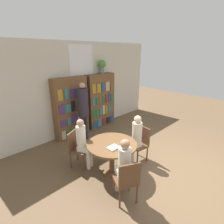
% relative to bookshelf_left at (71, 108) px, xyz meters
% --- Properties ---
extents(ground_plane, '(16.00, 16.00, 0.00)m').
position_rel_bookshelf_left_xyz_m(ground_plane, '(0.63, -3.23, -0.97)').
color(ground_plane, brown).
extents(wall_back, '(6.40, 0.07, 3.00)m').
position_rel_bookshelf_left_xyz_m(wall_back, '(0.63, 0.19, 0.54)').
color(wall_back, beige).
rests_on(wall_back, ground_plane).
extents(bookshelf_left, '(1.14, 0.34, 1.95)m').
position_rel_bookshelf_left_xyz_m(bookshelf_left, '(0.00, 0.00, 0.00)').
color(bookshelf_left, brown).
rests_on(bookshelf_left, ground_plane).
extents(bookshelf_right, '(1.14, 0.34, 1.95)m').
position_rel_bookshelf_left_xyz_m(bookshelf_right, '(1.26, 0.00, -0.00)').
color(bookshelf_right, brown).
rests_on(bookshelf_right, ground_plane).
extents(flower_vase, '(0.28, 0.28, 0.46)m').
position_rel_bookshelf_left_xyz_m(flower_vase, '(1.37, 0.00, 1.26)').
color(flower_vase, slate).
rests_on(flower_vase, bookshelf_right).
extents(reading_table, '(1.12, 1.12, 0.76)m').
position_rel_bookshelf_left_xyz_m(reading_table, '(-0.40, -2.27, -0.35)').
color(reading_table, brown).
rests_on(reading_table, ground_plane).
extents(chair_near_camera, '(0.54, 0.54, 0.90)m').
position_rel_bookshelf_left_xyz_m(chair_near_camera, '(-0.81, -3.07, -0.47)').
color(chair_near_camera, brown).
rests_on(chair_near_camera, ground_plane).
extents(chair_left_side, '(0.54, 0.54, 0.90)m').
position_rel_bookshelf_left_xyz_m(chair_left_side, '(-0.81, -1.47, -0.47)').
color(chair_left_side, brown).
rests_on(chair_left_side, ground_plane).
extents(chair_far_side, '(0.46, 0.46, 0.90)m').
position_rel_bookshelf_left_xyz_m(chair_far_side, '(0.49, -2.41, -0.47)').
color(chair_far_side, brown).
rests_on(chair_far_side, ground_plane).
extents(seated_reader_left, '(0.34, 0.39, 1.24)m').
position_rel_bookshelf_left_xyz_m(seated_reader_left, '(-0.72, -1.64, -0.28)').
color(seated_reader_left, silver).
rests_on(seated_reader_left, ground_plane).
extents(seated_reader_right, '(0.38, 0.29, 1.25)m').
position_rel_bookshelf_left_xyz_m(seated_reader_right, '(0.31, -2.38, -0.26)').
color(seated_reader_right, beige).
rests_on(seated_reader_right, ground_plane).
extents(seated_reader_back, '(0.36, 0.39, 1.24)m').
position_rel_bookshelf_left_xyz_m(seated_reader_back, '(-0.72, -2.91, -0.28)').
color(seated_reader_back, beige).
rests_on(seated_reader_back, ground_plane).
extents(librarian_standing, '(0.32, 0.59, 1.84)m').
position_rel_bookshelf_left_xyz_m(librarian_standing, '(0.13, -0.50, 0.17)').
color(librarian_standing, '#28232D').
rests_on(librarian_standing, ground_plane).
extents(open_book_on_table, '(0.24, 0.18, 0.03)m').
position_rel_bookshelf_left_xyz_m(open_book_on_table, '(-0.52, -2.43, -0.20)').
color(open_book_on_table, silver).
rests_on(open_book_on_table, reading_table).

